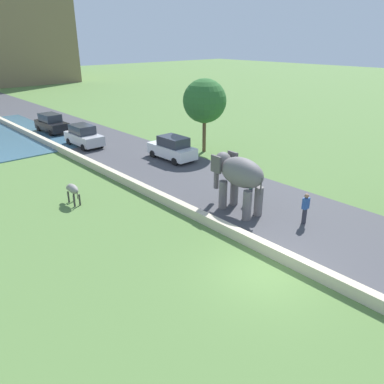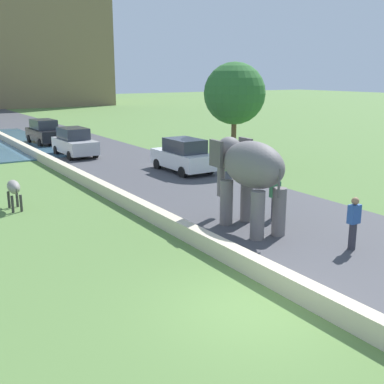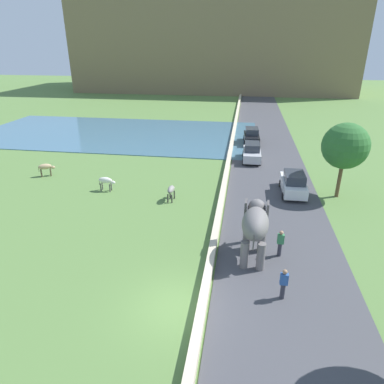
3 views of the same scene
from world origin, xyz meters
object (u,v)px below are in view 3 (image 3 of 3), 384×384
Objects in this scene: car_black at (252,136)px; cow_tan at (46,167)px; person_trailing at (284,284)px; car_white at (293,183)px; elephant at (255,225)px; car_silver at (252,152)px; person_beside_elephant at (280,243)px; cow_grey at (171,190)px; cow_white at (106,181)px.

car_black is 2.96× the size of cow_tan.
car_white is at bearing 81.69° from person_trailing.
car_white reaches higher than person_trailing.
elephant reaches higher than car_silver.
person_beside_elephant reaches higher than cow_grey.
person_beside_elephant is 1.19× the size of cow_tan.
elephant is at bearing -108.69° from car_white.
elephant is at bearing 112.00° from person_trailing.
car_black is (-1.46, 23.46, 0.03)m from person_beside_elephant.
car_silver is at bearing 60.21° from cow_grey.
cow_grey is 1.00× the size of cow_white.
cow_tan is (-18.00, -7.14, -0.06)m from car_silver.
car_white is at bearing -2.00° from cow_tan.
car_silver is 19.37m from cow_tan.
cow_white is (-11.49, 7.67, -1.20)m from elephant.
person_trailing is (1.31, -3.24, -1.16)m from elephant.
person_trailing reaches higher than cow_white.
car_black is at bearing 93.55° from person_beside_elephant.
cow_grey is 5.57m from cow_white.
car_white is at bearing 71.31° from elephant.
cow_white is at bearing 169.74° from cow_grey.
car_white is 21.17m from cow_tan.
car_white is 2.88× the size of cow_white.
car_black reaches higher than cow_grey.
person_trailing is at bearing -92.14° from person_beside_elephant.
cow_tan is (-18.00, -13.73, -0.06)m from car_black.
cow_grey is at bearing -10.26° from cow_white.
car_white is (3.14, 9.27, -1.14)m from elephant.
elephant is 20.65m from cow_tan.
person_trailing is 0.40× the size of car_black.
car_white is 2.92× the size of cow_tan.
car_silver is at bearing -89.99° from car_black.
person_beside_elephant is 0.41× the size of car_silver.
cow_white is (-11.48, -9.48, -0.06)m from car_silver.
car_silver is 6.59m from car_black.
car_silver is at bearing 39.55° from cow_white.
elephant reaches higher than person_trailing.
car_black is at bearing 90.04° from elephant.
elephant is 0.87× the size of car_silver.
car_silver reaches higher than person_beside_elephant.
car_silver is (-1.45, 16.87, 0.03)m from person_beside_elephant.
person_trailing is at bearing -40.44° from cow_white.
elephant is 23.77m from car_black.
car_black is (-3.15, 14.47, 0.00)m from car_white.
person_beside_elephant is 3.53m from person_trailing.
car_black reaches higher than cow_tan.
person_trailing is (-0.13, -3.52, 0.00)m from person_beside_elephant.
cow_white is (-11.48, -16.07, -0.06)m from car_black.
elephant is at bearing -89.95° from car_silver.
elephant is at bearing -29.07° from cow_tan.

